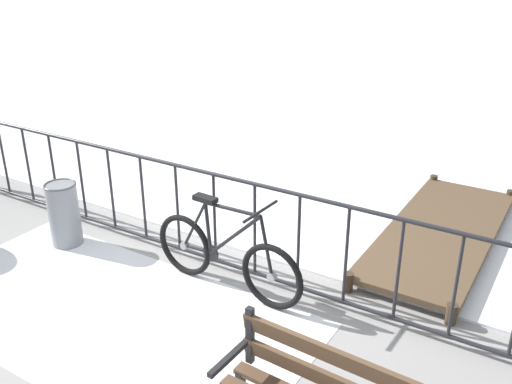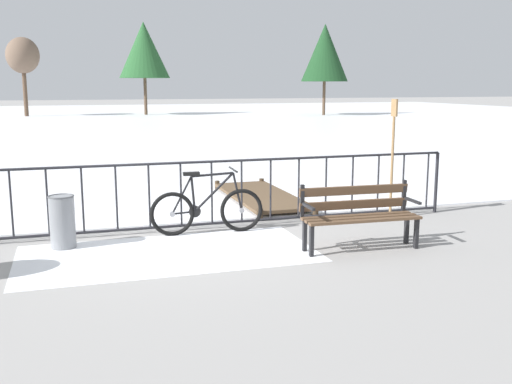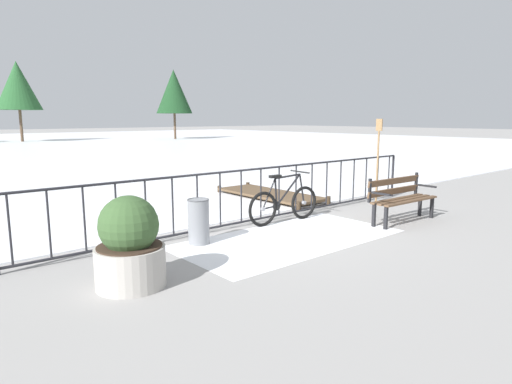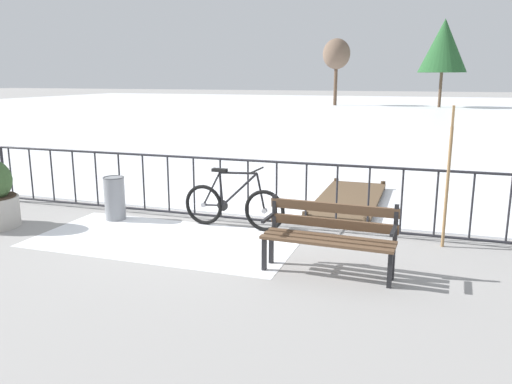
# 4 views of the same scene
# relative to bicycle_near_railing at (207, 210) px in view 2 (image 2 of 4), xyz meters

# --- Properties ---
(ground_plane) EXTENTS (160.00, 160.00, 0.00)m
(ground_plane) POSITION_rel_bicycle_near_railing_xyz_m (-0.34, 0.30, -0.37)
(ground_plane) COLOR gray
(frozen_pond) EXTENTS (80.00, 56.00, 0.03)m
(frozen_pond) POSITION_rel_bicycle_near_railing_xyz_m (-0.34, 28.70, -0.35)
(frozen_pond) COLOR white
(frozen_pond) RESTS_ON ground
(snow_patch) EXTENTS (3.87, 1.95, 0.01)m
(snow_patch) POSITION_rel_bicycle_near_railing_xyz_m (-0.74, -0.90, -0.36)
(snow_patch) COLOR white
(snow_patch) RESTS_ON ground
(railing_fence) EXTENTS (9.06, 0.06, 1.07)m
(railing_fence) POSITION_rel_bicycle_near_railing_xyz_m (-0.34, 0.30, 0.19)
(railing_fence) COLOR #232328
(railing_fence) RESTS_ON ground
(bicycle_near_railing) EXTENTS (1.71, 0.52, 0.97)m
(bicycle_near_railing) POSITION_rel_bicycle_near_railing_xyz_m (0.00, 0.00, 0.00)
(bicycle_near_railing) COLOR black
(bicycle_near_railing) RESTS_ON ground
(park_bench) EXTENTS (1.62, 0.55, 0.89)m
(park_bench) POSITION_rel_bicycle_near_railing_xyz_m (1.79, -1.39, 0.14)
(park_bench) COLOR brown
(park_bench) RESTS_ON ground
(trash_bin) EXTENTS (0.35, 0.35, 0.73)m
(trash_bin) POSITION_rel_bicycle_near_railing_xyz_m (-2.06, -0.17, 0.00)
(trash_bin) COLOR gray
(trash_bin) RESTS_ON ground
(oar_upright) EXTENTS (0.04, 0.16, 1.98)m
(oar_upright) POSITION_rel_bicycle_near_railing_xyz_m (3.15, 0.08, 0.77)
(oar_upright) COLOR #937047
(oar_upright) RESTS_ON ground
(wooden_dock) EXTENTS (1.10, 3.06, 0.20)m
(wooden_dock) POSITION_rel_bicycle_near_railing_xyz_m (1.52, 2.08, -0.25)
(wooden_dock) COLOR brown
(wooden_dock) RESTS_ON ground
(tree_far_west) EXTENTS (2.21, 2.21, 5.36)m
(tree_far_west) POSITION_rel_bicycle_near_railing_xyz_m (-4.65, 35.56, 3.72)
(tree_far_west) COLOR brown
(tree_far_west) RESTS_ON ground
(tree_west_mid) EXTENTS (3.32, 3.32, 6.38)m
(tree_west_mid) POSITION_rel_bicycle_near_railing_xyz_m (15.60, 30.85, 4.01)
(tree_west_mid) COLOR brown
(tree_west_mid) RESTS_ON ground
(tree_centre) EXTENTS (3.60, 3.60, 6.59)m
(tree_centre) POSITION_rel_bicycle_near_railing_xyz_m (3.50, 35.22, 4.24)
(tree_centre) COLOR brown
(tree_centre) RESTS_ON ground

